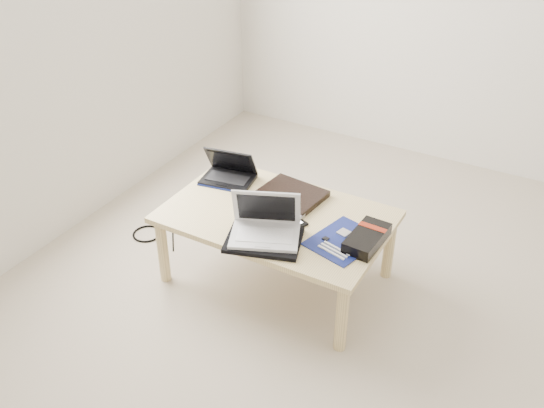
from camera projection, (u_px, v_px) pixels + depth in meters
The scene contains 13 objects.
ground at pixel (387, 359), 2.73m from camera, with size 4.00×4.00×0.00m, color #B8A895.
coffee_table at pixel (277, 222), 3.02m from camera, with size 1.10×0.70×0.40m.
book at pixel (291, 195), 3.12m from camera, with size 0.34×0.30×0.03m.
netbook at pixel (229, 173), 3.26m from camera, with size 0.30×0.24×0.18m.
tablet at pixel (281, 220), 2.94m from camera, with size 0.27×0.24×0.01m.
remote at pixel (296, 218), 2.95m from camera, with size 0.06×0.24×0.02m.
neoprene_sleeve at pixel (264, 240), 2.80m from camera, with size 0.34×0.25×0.02m, color black.
white_laptop at pixel (265, 226), 2.80m from camera, with size 0.38×0.33×0.22m.
motherboard at pixel (344, 241), 2.80m from camera, with size 0.33×0.37×0.01m.
gpu_box at pixel (367, 238), 2.78m from camera, with size 0.15×0.27×0.06m.
cable_coil at pixel (251, 205), 3.06m from camera, with size 0.11×0.11×0.01m, color black.
floor_cable_coil at pixel (147, 234), 3.53m from camera, with size 0.17×0.17×0.01m, color black.
floor_cable_trail at pixel (173, 233), 3.54m from camera, with size 0.01×0.01×0.34m, color black.
Camera 1 is at (0.49, -1.92, 2.06)m, focal length 40.00 mm.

